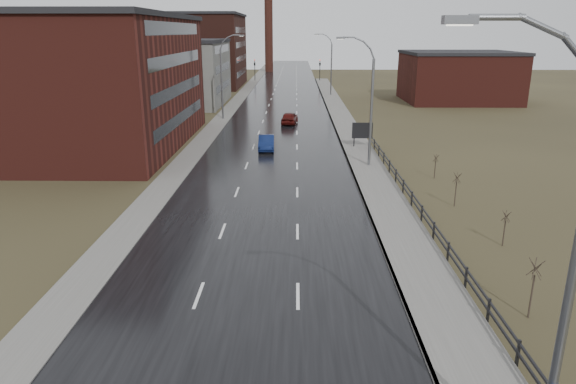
{
  "coord_description": "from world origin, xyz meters",
  "views": [
    {
      "loc": [
        2.17,
        -9.17,
        11.74
      ],
      "look_at": [
        1.74,
        18.67,
        3.0
      ],
      "focal_mm": 32.0,
      "sensor_mm": 36.0,
      "label": 1
    }
  ],
  "objects_px": {
    "car_near": "(266,143)",
    "car_far": "(290,118)",
    "billboard": "(362,131)",
    "streetlight_main": "(558,280)"
  },
  "relations": [
    {
      "from": "streetlight_main",
      "to": "car_near",
      "type": "relative_size",
      "value": 2.68
    },
    {
      "from": "car_near",
      "to": "car_far",
      "type": "xyz_separation_m",
      "value": [
        2.19,
        15.54,
        0.06
      ]
    },
    {
      "from": "streetlight_main",
      "to": "billboard",
      "type": "relative_size",
      "value": 4.47
    },
    {
      "from": "car_near",
      "to": "car_far",
      "type": "distance_m",
      "value": 15.69
    },
    {
      "from": "car_near",
      "to": "car_far",
      "type": "relative_size",
      "value": 0.96
    },
    {
      "from": "billboard",
      "to": "car_far",
      "type": "distance_m",
      "value": 16.38
    },
    {
      "from": "streetlight_main",
      "to": "billboard",
      "type": "height_order",
      "value": "streetlight_main"
    },
    {
      "from": "streetlight_main",
      "to": "car_near",
      "type": "bearing_deg",
      "value": 102.92
    },
    {
      "from": "car_far",
      "to": "billboard",
      "type": "bearing_deg",
      "value": 124.36
    },
    {
      "from": "billboard",
      "to": "car_far",
      "type": "xyz_separation_m",
      "value": [
        -7.77,
        14.39,
        -0.99
      ]
    }
  ]
}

